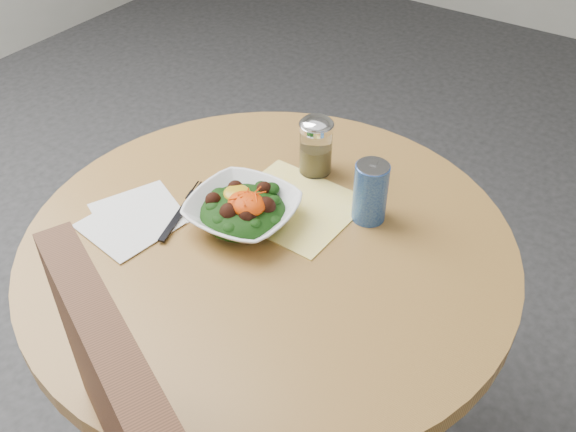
# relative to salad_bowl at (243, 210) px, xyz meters

# --- Properties ---
(table) EXTENTS (0.90, 0.90, 0.75)m
(table) POSITION_rel_salad_bowl_xyz_m (0.07, -0.01, -0.23)
(table) COLOR black
(table) RESTS_ON ground
(cloth_napkin) EXTENTS (0.24, 0.22, 0.00)m
(cloth_napkin) POSITION_rel_salad_bowl_xyz_m (0.05, 0.09, -0.03)
(cloth_napkin) COLOR yellow
(cloth_napkin) RESTS_ON table
(paper_napkins) EXTENTS (0.20, 0.22, 0.00)m
(paper_napkins) POSITION_rel_salad_bowl_xyz_m (-0.18, -0.11, -0.03)
(paper_napkins) COLOR white
(paper_napkins) RESTS_ON table
(salad_bowl) EXTENTS (0.21, 0.21, 0.07)m
(salad_bowl) POSITION_rel_salad_bowl_xyz_m (0.00, 0.00, 0.00)
(salad_bowl) COLOR white
(salad_bowl) RESTS_ON table
(fork) EXTENTS (0.07, 0.18, 0.00)m
(fork) POSITION_rel_salad_bowl_xyz_m (-0.11, -0.04, -0.02)
(fork) COLOR black
(fork) RESTS_ON table
(spice_shaker) EXTENTS (0.07, 0.07, 0.13)m
(spice_shaker) POSITION_rel_salad_bowl_xyz_m (0.03, 0.21, 0.03)
(spice_shaker) COLOR silver
(spice_shaker) RESTS_ON table
(beverage_can) EXTENTS (0.06, 0.06, 0.12)m
(beverage_can) POSITION_rel_salad_bowl_xyz_m (0.19, 0.14, 0.03)
(beverage_can) COLOR #0D2B99
(beverage_can) RESTS_ON table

